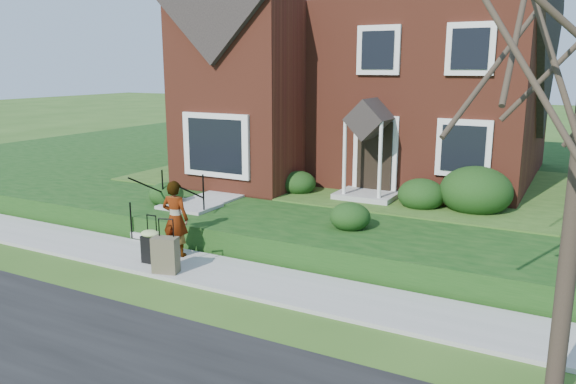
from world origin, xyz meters
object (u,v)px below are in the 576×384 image
Objects in this scene: front_steps at (179,216)px; suitcase_olive at (166,255)px; suitcase_black at (151,245)px; woman at (175,218)px.

suitcase_olive is (1.63, -2.42, -0.02)m from front_steps.
woman is at bearing 73.34° from suitcase_black.
front_steps is at bearing 112.53° from suitcase_black.
suitcase_black is 0.73m from suitcase_olive.
front_steps is 2.91m from suitcase_olive.
front_steps is 1.81× the size of suitcase_olive.
woman is at bearing -52.48° from front_steps.
front_steps reaches higher than suitcase_olive.
suitcase_black is 0.93× the size of suitcase_olive.
front_steps is at bearing -60.59° from woman.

